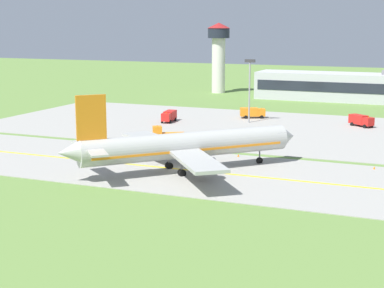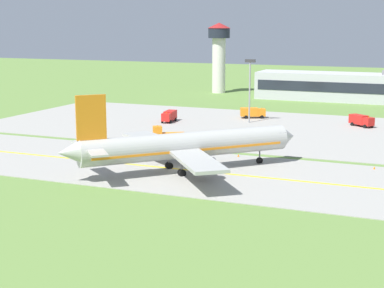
% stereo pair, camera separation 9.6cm
% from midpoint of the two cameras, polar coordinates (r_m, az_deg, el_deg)
% --- Properties ---
extents(ground_plane, '(500.00, 500.00, 0.00)m').
position_cam_midpoint_polar(ground_plane, '(96.61, -1.66, -2.37)').
color(ground_plane, olive).
extents(taxiway_strip, '(240.00, 28.00, 0.10)m').
position_cam_midpoint_polar(taxiway_strip, '(96.59, -1.66, -2.34)').
color(taxiway_strip, '#9E9B93').
rests_on(taxiway_strip, ground).
extents(apron_pad, '(140.00, 52.00, 0.10)m').
position_cam_midpoint_polar(apron_pad, '(132.66, 9.84, 1.21)').
color(apron_pad, '#9E9B93').
rests_on(apron_pad, ground).
extents(taxiway_centreline, '(220.00, 0.60, 0.01)m').
position_cam_midpoint_polar(taxiway_centreline, '(96.58, -1.66, -2.31)').
color(taxiway_centreline, yellow).
rests_on(taxiway_centreline, taxiway_strip).
extents(airplane_lead, '(30.64, 31.79, 12.70)m').
position_cam_midpoint_polar(airplane_lead, '(94.08, -0.71, -0.16)').
color(airplane_lead, '#ADADA8').
rests_on(airplane_lead, ground).
extents(service_truck_baggage, '(6.31, 4.36, 2.60)m').
position_cam_midpoint_polar(service_truck_baggage, '(149.05, 5.71, 2.98)').
color(service_truck_baggage, orange).
rests_on(service_truck_baggage, ground).
extents(service_truck_fuel, '(5.99, 5.30, 2.60)m').
position_cam_midpoint_polar(service_truck_fuel, '(141.22, 15.58, 2.17)').
color(service_truck_fuel, red).
rests_on(service_truck_fuel, ground).
extents(service_truck_catering, '(6.56, 4.99, 2.59)m').
position_cam_midpoint_polar(service_truck_catering, '(123.00, -2.66, 1.12)').
color(service_truck_catering, orange).
rests_on(service_truck_catering, ground).
extents(service_truck_pushback, '(2.93, 6.21, 2.60)m').
position_cam_midpoint_polar(service_truck_pushback, '(142.67, -2.13, 2.66)').
color(service_truck_pushback, red).
rests_on(service_truck_pushback, ground).
extents(terminal_building, '(55.45, 12.84, 9.42)m').
position_cam_midpoint_polar(terminal_building, '(188.19, 14.58, 5.17)').
color(terminal_building, '#B2B2B7').
rests_on(terminal_building, ground).
extents(control_tower, '(7.60, 7.60, 23.08)m').
position_cam_midpoint_polar(control_tower, '(204.02, 2.55, 8.76)').
color(control_tower, silver).
rests_on(control_tower, ground).
extents(apron_light_mast, '(2.40, 0.50, 14.70)m').
position_cam_midpoint_polar(apron_light_mast, '(141.30, 5.45, 5.72)').
color(apron_light_mast, gray).
rests_on(apron_light_mast, ground).
extents(traffic_cone_near_edge, '(0.44, 0.44, 0.60)m').
position_cam_midpoint_polar(traffic_cone_near_edge, '(100.34, 16.71, -2.16)').
color(traffic_cone_near_edge, orange).
rests_on(traffic_cone_near_edge, ground).
extents(traffic_cone_mid_edge, '(0.44, 0.44, 0.60)m').
position_cam_midpoint_polar(traffic_cone_mid_edge, '(105.43, 4.39, -1.08)').
color(traffic_cone_mid_edge, orange).
rests_on(traffic_cone_mid_edge, ground).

